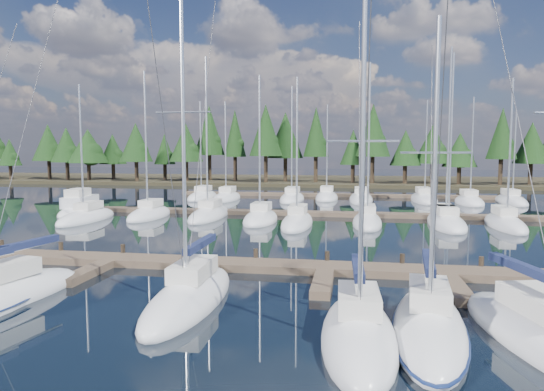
% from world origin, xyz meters
% --- Properties ---
extents(ground, '(260.00, 260.00, 0.00)m').
position_xyz_m(ground, '(0.00, 30.00, 0.00)').
color(ground, black).
rests_on(ground, ground).
extents(far_shore, '(220.00, 30.00, 0.60)m').
position_xyz_m(far_shore, '(0.00, 90.00, 0.30)').
color(far_shore, '#2F291A').
rests_on(far_shore, ground).
extents(main_dock, '(44.00, 6.13, 0.90)m').
position_xyz_m(main_dock, '(0.00, 17.36, 0.20)').
color(main_dock, brown).
rests_on(main_dock, ground).
extents(back_docks, '(50.00, 21.80, 0.40)m').
position_xyz_m(back_docks, '(0.00, 49.58, 0.20)').
color(back_docks, brown).
rests_on(back_docks, ground).
extents(front_sailboat_2, '(2.51, 9.00, 14.40)m').
position_xyz_m(front_sailboat_2, '(-5.35, 11.76, 0.30)').
color(front_sailboat_2, silver).
rests_on(front_sailboat_2, ground).
extents(front_sailboat_3, '(2.76, 7.84, 12.19)m').
position_xyz_m(front_sailboat_3, '(1.61, 8.69, 0.29)').
color(front_sailboat_3, silver).
rests_on(front_sailboat_3, ground).
extents(front_sailboat_4, '(3.47, 9.17, 11.53)m').
position_xyz_m(front_sailboat_4, '(4.04, 9.86, 0.27)').
color(front_sailboat_4, silver).
rests_on(front_sailboat_4, ground).
extents(back_sailboat_rows, '(45.53, 32.43, 15.77)m').
position_xyz_m(back_sailboat_rows, '(-0.04, 44.55, 0.26)').
color(back_sailboat_rows, silver).
rests_on(back_sailboat_rows, ground).
extents(motor_yacht_left, '(3.69, 8.55, 4.14)m').
position_xyz_m(motor_yacht_left, '(-26.15, 37.91, 0.46)').
color(motor_yacht_left, silver).
rests_on(motor_yacht_left, ground).
extents(tree_line, '(186.01, 11.77, 14.34)m').
position_xyz_m(tree_line, '(-1.04, 80.20, 7.64)').
color(tree_line, black).
rests_on(tree_line, far_shore).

